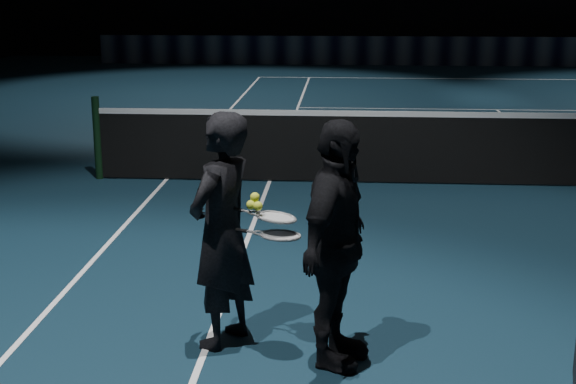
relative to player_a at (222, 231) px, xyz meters
name	(u,v)px	position (x,y,z in m)	size (l,w,h in m)	color
net_post_left	(97,138)	(-2.41, 4.89, -0.30)	(0.10, 0.10, 1.10)	black
sponsor_backdrop	(445,51)	(3.99, 20.39, -0.40)	(22.00, 0.15, 0.90)	black
player_a	(222,231)	(0.00, 0.00, 0.00)	(0.62, 0.41, 1.70)	black
player_b	(336,245)	(0.81, -0.27, 0.00)	(1.00, 0.42, 1.70)	black
racket_lower	(280,235)	(0.43, -0.14, 0.02)	(0.68, 0.22, 0.03)	black
racket_upper	(276,217)	(0.39, -0.09, 0.13)	(0.68, 0.22, 0.03)	black
tennis_balls	(255,203)	(0.24, -0.08, 0.23)	(0.12, 0.10, 0.12)	#B2C429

